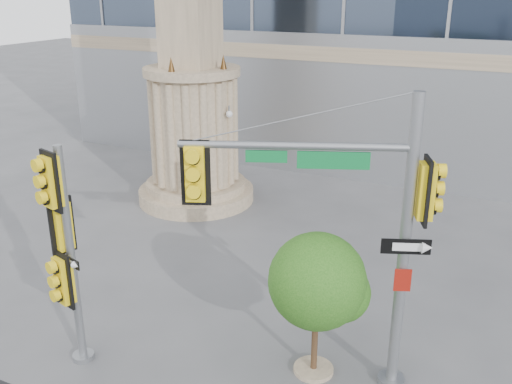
% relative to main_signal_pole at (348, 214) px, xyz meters
% --- Properties ---
extents(ground, '(120.00, 120.00, 0.00)m').
position_rel_main_signal_pole_xyz_m(ground, '(-2.25, -1.09, -3.81)').
color(ground, '#545456').
rests_on(ground, ground).
extents(monument, '(4.40, 4.40, 16.60)m').
position_rel_main_signal_pole_xyz_m(monument, '(-8.25, 7.91, 1.70)').
color(monument, gray).
rests_on(monument, ground).
extents(main_signal_pole, '(4.54, 2.13, 6.15)m').
position_rel_main_signal_pole_xyz_m(main_signal_pole, '(0.00, 0.00, 0.00)').
color(main_signal_pole, slate).
rests_on(main_signal_pole, ground).
extents(secondary_signal_pole, '(0.86, 0.78, 4.96)m').
position_rel_main_signal_pole_xyz_m(secondary_signal_pole, '(-5.47, -1.84, -0.90)').
color(secondary_signal_pole, slate).
rests_on(secondary_signal_pole, ground).
extents(street_tree, '(2.07, 2.02, 3.23)m').
position_rel_main_signal_pole_xyz_m(street_tree, '(-0.53, 0.06, -1.69)').
color(street_tree, gray).
rests_on(street_tree, ground).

